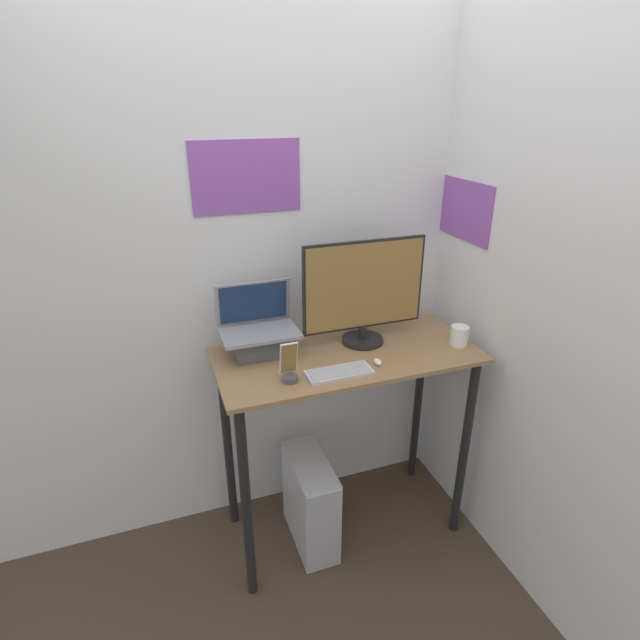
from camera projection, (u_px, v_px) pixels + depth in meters
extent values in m
plane|color=#473828|center=(364.00, 565.00, 2.42)|extent=(12.00, 12.00, 0.00)
cube|color=silver|center=(320.00, 271.00, 2.43)|extent=(6.00, 0.05, 2.60)
cube|color=purple|center=(247.00, 177.00, 2.11)|extent=(0.47, 0.01, 0.30)
cube|color=silver|center=(521.00, 299.00, 2.09)|extent=(0.05, 6.00, 2.60)
cube|color=purple|center=(456.00, 207.00, 2.39)|extent=(0.01, 0.54, 0.27)
cube|color=#936D47|center=(347.00, 355.00, 2.24)|extent=(1.18, 0.55, 0.02)
cylinder|color=black|center=(246.00, 507.00, 2.09)|extent=(0.04, 0.04, 1.01)
cylinder|color=black|center=(464.00, 451.00, 2.42)|extent=(0.04, 0.04, 1.01)
cylinder|color=black|center=(228.00, 443.00, 2.47)|extent=(0.04, 0.04, 1.01)
cylinder|color=black|center=(418.00, 403.00, 2.80)|extent=(0.04, 0.04, 1.01)
cube|color=#4C4C51|center=(261.00, 345.00, 2.19)|extent=(0.23, 0.14, 0.10)
cube|color=gray|center=(260.00, 334.00, 2.17)|extent=(0.34, 0.20, 0.02)
cube|color=gray|center=(253.00, 302.00, 2.22)|extent=(0.34, 0.03, 0.20)
cube|color=navy|center=(253.00, 303.00, 2.22)|extent=(0.30, 0.02, 0.18)
cylinder|color=black|center=(362.00, 340.00, 2.33)|extent=(0.19, 0.19, 0.02)
cylinder|color=black|center=(363.00, 331.00, 2.31)|extent=(0.04, 0.04, 0.07)
cube|color=black|center=(364.00, 285.00, 2.22)|extent=(0.58, 0.01, 0.41)
cube|color=olive|center=(365.00, 286.00, 2.22)|extent=(0.55, 0.01, 0.39)
cube|color=silver|center=(339.00, 372.00, 2.06)|extent=(0.28, 0.11, 0.01)
cube|color=#A8A8AD|center=(339.00, 371.00, 2.05)|extent=(0.25, 0.09, 0.00)
ellipsoid|color=white|center=(378.00, 362.00, 2.13)|extent=(0.03, 0.05, 0.02)
cylinder|color=#4C4C51|center=(290.00, 379.00, 2.00)|extent=(0.06, 0.06, 0.02)
cube|color=silver|center=(289.00, 358.00, 1.98)|extent=(0.07, 0.04, 0.15)
cube|color=olive|center=(289.00, 359.00, 1.98)|extent=(0.06, 0.03, 0.13)
cube|color=silver|center=(310.00, 502.00, 2.47)|extent=(0.17, 0.40, 0.48)
cube|color=#ADADB2|center=(324.00, 532.00, 2.30)|extent=(0.17, 0.01, 0.46)
cylinder|color=white|center=(459.00, 336.00, 2.29)|extent=(0.08, 0.08, 0.09)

